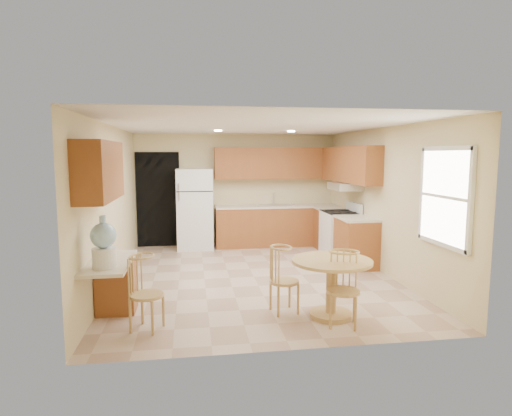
{
  "coord_description": "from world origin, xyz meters",
  "views": [
    {
      "loc": [
        -1.01,
        -6.91,
        2.04
      ],
      "look_at": [
        0.08,
        0.3,
        1.13
      ],
      "focal_mm": 30.0,
      "sensor_mm": 36.0,
      "label": 1
    }
  ],
  "objects": [
    {
      "name": "upper_cab_left",
      "position": [
        -2.08,
        -1.6,
        1.85
      ],
      "size": [
        0.33,
        1.4,
        0.7
      ],
      "primitive_type": "cube",
      "color": "#985426",
      "rests_on": "wall_left"
    },
    {
      "name": "base_cab_back",
      "position": [
        0.88,
        2.45,
        0.43
      ],
      "size": [
        2.75,
        0.6,
        0.87
      ],
      "primitive_type": "cube",
      "color": "#985426",
      "rests_on": "floor"
    },
    {
      "name": "desk_top",
      "position": [
        -2.0,
        -1.7,
        0.75
      ],
      "size": [
        0.5,
        1.2,
        0.04
      ],
      "primitive_type": "cube",
      "color": "beige",
      "rests_on": "desk_pedestal"
    },
    {
      "name": "upper_cab_right",
      "position": [
        2.08,
        1.21,
        1.85
      ],
      "size": [
        0.33,
        2.42,
        0.7
      ],
      "primitive_type": "cube",
      "color": "#985426",
      "rests_on": "wall_right"
    },
    {
      "name": "wall_back",
      "position": [
        0.0,
        2.75,
        1.25
      ],
      "size": [
        4.5,
        0.02,
        2.5
      ],
      "primitive_type": "cube",
      "color": "#C9B688",
      "rests_on": "floor"
    },
    {
      "name": "refrigerator",
      "position": [
        -0.95,
        2.4,
        0.87
      ],
      "size": [
        0.77,
        0.75,
        1.74
      ],
      "color": "white",
      "rests_on": "floor"
    },
    {
      "name": "floor",
      "position": [
        0.0,
        0.0,
        0.0
      ],
      "size": [
        5.5,
        5.5,
        0.0
      ],
      "primitive_type": "plane",
      "color": "tan",
      "rests_on": "ground"
    },
    {
      "name": "chair_table_a",
      "position": [
        0.16,
        -1.74,
        0.53
      ],
      "size": [
        0.38,
        0.49,
        0.86
      ],
      "rotation": [
        0.0,
        0.0,
        -1.39
      ],
      "color": "tan",
      "rests_on": "floor"
    },
    {
      "name": "chair_desk",
      "position": [
        -1.55,
        -2.06,
        0.54
      ],
      "size": [
        0.39,
        0.5,
        0.88
      ],
      "rotation": [
        0.0,
        0.0,
        -1.96
      ],
      "color": "tan",
      "rests_on": "floor"
    },
    {
      "name": "counter_right_b",
      "position": [
        1.95,
        0.4,
        0.89
      ],
      "size": [
        0.63,
        0.8,
        0.04
      ],
      "primitive_type": "cube",
      "color": "beige",
      "rests_on": "base_cab_right_b"
    },
    {
      "name": "window",
      "position": [
        2.23,
        -1.85,
        1.5
      ],
      "size": [
        0.06,
        1.12,
        1.3
      ],
      "color": "white",
      "rests_on": "wall_right"
    },
    {
      "name": "sink",
      "position": [
        0.85,
        2.45,
        0.91
      ],
      "size": [
        0.78,
        0.44,
        0.01
      ],
      "primitive_type": "cube",
      "color": "silver",
      "rests_on": "counter_back"
    },
    {
      "name": "water_crock",
      "position": [
        -2.0,
        -1.99,
        1.04
      ],
      "size": [
        0.29,
        0.29,
        0.59
      ],
      "color": "white",
      "rests_on": "desk_top"
    },
    {
      "name": "stove",
      "position": [
        1.92,
        1.18,
        0.47
      ],
      "size": [
        0.65,
        0.76,
        1.09
      ],
      "color": "white",
      "rests_on": "floor"
    },
    {
      "name": "doorway",
      "position": [
        -1.75,
        2.73,
        1.05
      ],
      "size": [
        0.9,
        0.02,
        2.1
      ],
      "primitive_type": "cube",
      "color": "black",
      "rests_on": "floor"
    },
    {
      "name": "can_light_b",
      "position": [
        0.9,
        1.2,
        2.48
      ],
      "size": [
        0.14,
        0.14,
        0.02
      ],
      "primitive_type": "cylinder",
      "color": "white",
      "rests_on": "ceiling"
    },
    {
      "name": "range_hood",
      "position": [
        2.0,
        1.18,
        1.42
      ],
      "size": [
        0.5,
        0.76,
        0.14
      ],
      "primitive_type": "cube",
      "color": "silver",
      "rests_on": "upper_cab_right"
    },
    {
      "name": "wall_left",
      "position": [
        -2.25,
        0.0,
        1.25
      ],
      "size": [
        0.02,
        5.5,
        2.5
      ],
      "primitive_type": "cube",
      "color": "#C9B688",
      "rests_on": "floor"
    },
    {
      "name": "counter_right_a",
      "position": [
        1.95,
        1.85,
        0.89
      ],
      "size": [
        0.63,
        0.59,
        0.04
      ],
      "primitive_type": "cube",
      "color": "beige",
      "rests_on": "base_cab_right_a"
    },
    {
      "name": "wall_right",
      "position": [
        2.25,
        0.0,
        1.25
      ],
      "size": [
        0.02,
        5.5,
        2.5
      ],
      "primitive_type": "cube",
      "color": "#C9B688",
      "rests_on": "floor"
    },
    {
      "name": "desk_pedestal",
      "position": [
        -2.0,
        -1.32,
        0.36
      ],
      "size": [
        0.48,
        0.42,
        0.72
      ],
      "primitive_type": "cube",
      "color": "#985426",
      "rests_on": "floor"
    },
    {
      "name": "upper_cab_back",
      "position": [
        0.88,
        2.58,
        1.85
      ],
      "size": [
        2.75,
        0.33,
        0.7
      ],
      "primitive_type": "cube",
      "color": "#985426",
      "rests_on": "wall_back"
    },
    {
      "name": "base_cab_right_b",
      "position": [
        1.95,
        0.4,
        0.43
      ],
      "size": [
        0.6,
        0.8,
        0.87
      ],
      "primitive_type": "cube",
      "color": "#985426",
      "rests_on": "floor"
    },
    {
      "name": "chair_table_b",
      "position": [
        0.76,
        -2.29,
        0.55
      ],
      "size": [
        0.4,
        0.43,
        0.89
      ],
      "rotation": [
        0.0,
        0.0,
        2.81
      ],
      "color": "tan",
      "rests_on": "floor"
    },
    {
      "name": "counter_back",
      "position": [
        0.88,
        2.45,
        0.89
      ],
      "size": [
        2.75,
        0.63,
        0.04
      ],
      "primitive_type": "cube",
      "color": "beige",
      "rests_on": "base_cab_back"
    },
    {
      "name": "can_light_a",
      "position": [
        -0.5,
        1.2,
        2.48
      ],
      "size": [
        0.14,
        0.14,
        0.02
      ],
      "primitive_type": "cylinder",
      "color": "white",
      "rests_on": "ceiling"
    },
    {
      "name": "wall_front",
      "position": [
        0.0,
        -2.75,
        1.25
      ],
      "size": [
        4.5,
        0.02,
        2.5
      ],
      "primitive_type": "cube",
      "color": "#C9B688",
      "rests_on": "floor"
    },
    {
      "name": "base_cab_right_a",
      "position": [
        1.95,
        1.85,
        0.43
      ],
      "size": [
        0.6,
        0.59,
        0.87
      ],
      "primitive_type": "cube",
      "color": "#985426",
      "rests_on": "floor"
    },
    {
      "name": "dining_table",
      "position": [
        0.71,
        -1.91,
        0.49
      ],
      "size": [
        1.0,
        1.0,
        0.74
      ],
      "rotation": [
        0.0,
        0.0,
        0.06
      ],
      "color": "tan",
      "rests_on": "floor"
    },
    {
      "name": "ceiling",
      "position": [
        0.0,
        0.0,
        2.5
      ],
      "size": [
        4.5,
        5.5,
        0.02
      ],
      "primitive_type": "cube",
      "color": "white",
      "rests_on": "wall_back"
    }
  ]
}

